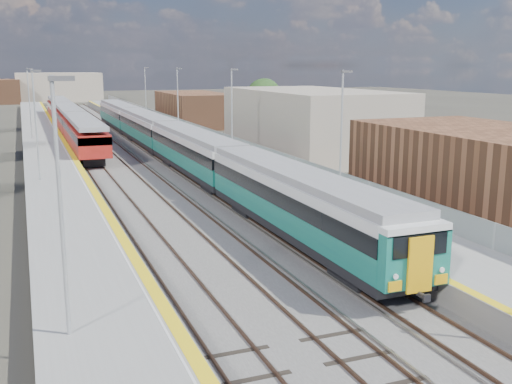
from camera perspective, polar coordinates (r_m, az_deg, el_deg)
ground at (r=60.89m, az=-10.65°, el=3.48°), size 320.00×320.00×0.00m
ballast_bed at (r=62.97m, az=-13.09°, el=3.67°), size 10.50×155.00×0.06m
tracks at (r=64.69m, az=-12.79°, el=3.97°), size 8.96×160.00×0.17m
platform_right at (r=64.38m, az=-6.45°, el=4.54°), size 4.70×155.00×8.52m
platform_left at (r=62.32m, az=-19.31°, el=3.68°), size 4.30×155.00×8.52m
green_train at (r=57.03m, az=-8.49°, el=5.18°), size 2.79×77.60×3.07m
red_train at (r=80.45m, az=-17.39°, el=6.67°), size 2.83×57.43×3.57m
tree_d at (r=87.00m, az=0.76°, el=9.08°), size 5.15×5.15×6.98m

